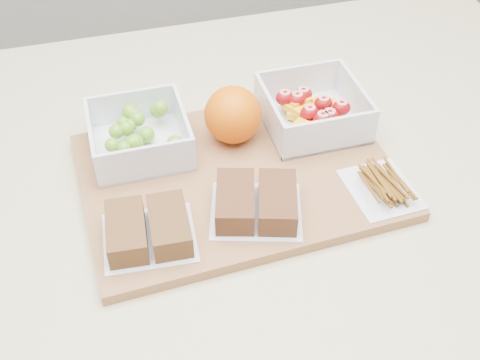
{
  "coord_description": "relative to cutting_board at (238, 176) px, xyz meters",
  "views": [
    {
      "loc": [
        -0.16,
        -0.57,
        1.48
      ],
      "look_at": [
        -0.01,
        -0.02,
        0.93
      ],
      "focal_mm": 45.0,
      "sensor_mm": 36.0,
      "label": 1
    }
  ],
  "objects": [
    {
      "name": "fruit_container",
      "position": [
        0.13,
        0.07,
        0.03
      ],
      "size": [
        0.14,
        0.14,
        0.06
      ],
      "color": "silver",
      "rests_on": "cutting_board"
    },
    {
      "name": "sandwich_bag_center",
      "position": [
        0.0,
        -0.08,
        0.03
      ],
      "size": [
        0.14,
        0.13,
        0.04
      ],
      "color": "silver",
      "rests_on": "cutting_board"
    },
    {
      "name": "orange",
      "position": [
        0.01,
        0.07,
        0.05
      ],
      "size": [
        0.08,
        0.08,
        0.08
      ],
      "primitive_type": "sphere",
      "color": "#E15E05",
      "rests_on": "cutting_board"
    },
    {
      "name": "grape_container",
      "position": [
        -0.12,
        0.08,
        0.03
      ],
      "size": [
        0.13,
        0.13,
        0.06
      ],
      "color": "silver",
      "rests_on": "cutting_board"
    },
    {
      "name": "pretzel_bag",
      "position": [
        0.17,
        -0.08,
        0.02
      ],
      "size": [
        0.09,
        0.11,
        0.02
      ],
      "color": "silver",
      "rests_on": "cutting_board"
    },
    {
      "name": "sandwich_bag_left",
      "position": [
        -0.14,
        -0.09,
        0.02
      ],
      "size": [
        0.12,
        0.11,
        0.03
      ],
      "color": "silver",
      "rests_on": "cutting_board"
    },
    {
      "name": "cutting_board",
      "position": [
        0.0,
        0.0,
        0.0
      ],
      "size": [
        0.43,
        0.32,
        0.02
      ],
      "primitive_type": "cube",
      "rotation": [
        0.0,
        0.0,
        0.04
      ],
      "color": "#95663D",
      "rests_on": "counter"
    },
    {
      "name": "counter",
      "position": [
        0.0,
        -0.01,
        -0.46
      ],
      "size": [
        1.2,
        0.9,
        0.9
      ],
      "primitive_type": "cube",
      "color": "beige",
      "rests_on": "ground"
    }
  ]
}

